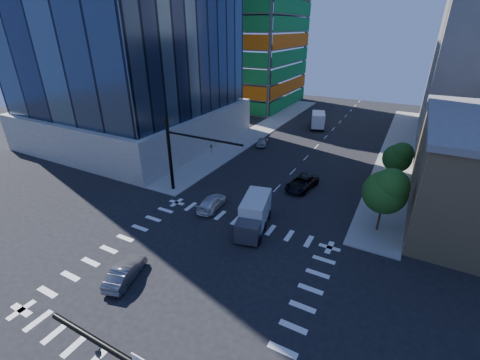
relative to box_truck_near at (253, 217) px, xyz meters
The scene contains 13 objects.
ground 8.54m from the box_truck_near, 99.24° to the right, with size 160.00×160.00×0.00m, color black.
road_markings 8.54m from the box_truck_near, 99.24° to the right, with size 20.00×20.00×0.01m, color silver.
sidewalk_ne 33.61m from the box_truck_near, 70.62° to the left, with size 5.00×60.00×0.15m, color gray.
sidewalk_nw 34.61m from the box_truck_near, 113.62° to the left, with size 5.00×60.00×0.15m, color gray.
signal_mast_nw 12.48m from the box_truck_near, 164.33° to the left, with size 10.20×0.40×9.00m.
tree_south 13.01m from the box_truck_near, 26.36° to the left, with size 4.16×4.16×6.82m.
tree_north 21.21m from the box_truck_near, 56.65° to the left, with size 3.54×3.52×5.78m.
car_nb_far 11.28m from the box_truck_near, 82.79° to the left, with size 2.55×5.53×1.54m, color black.
car_sb_near 6.23m from the box_truck_near, 164.83° to the left, with size 1.95×4.81×1.40m, color white.
car_sb_mid 25.70m from the box_truck_near, 112.55° to the left, with size 1.63×4.05×1.38m, color #A5A7AD.
car_sb_cross 12.88m from the box_truck_near, 117.66° to the right, with size 1.56×4.48×1.48m, color #54555A.
box_truck_near is the anchor object (origin of this frame).
box_truck_far 39.40m from the box_truck_near, 96.63° to the left, with size 4.29×6.70×3.25m.
Camera 1 is at (13.11, -16.41, 18.67)m, focal length 24.00 mm.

